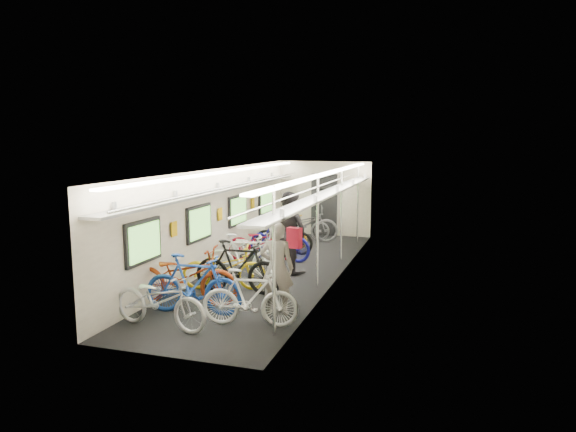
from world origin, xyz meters
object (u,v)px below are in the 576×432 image
Objects in this scene: passenger_mid at (289,232)px; passenger_near at (277,268)px; bicycle_1 at (193,284)px; backpack at (294,238)px; bicycle_0 at (160,300)px.

passenger_near is at bearing 130.77° from passenger_mid.
passenger_near reaches higher than bicycle_1.
passenger_mid is 2.41m from backpack.
passenger_mid is at bearing -18.46° from bicycle_1.
passenger_mid reaches higher than passenger_near.
bicycle_1 is at bearing -5.94° from bicycle_0.
passenger_mid is 5.02× the size of backpack.
bicycle_1 is at bearing 104.91° from passenger_mid.
bicycle_0 is 4.78× the size of backpack.
backpack is at bearing -61.51° from bicycle_1.
passenger_near is (1.61, 1.25, 0.36)m from bicycle_0.
bicycle_1 is 1.09× the size of passenger_near.
bicycle_0 is 0.81m from bicycle_1.
backpack is at bearing -112.36° from passenger_near.
backpack reaches higher than bicycle_0.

